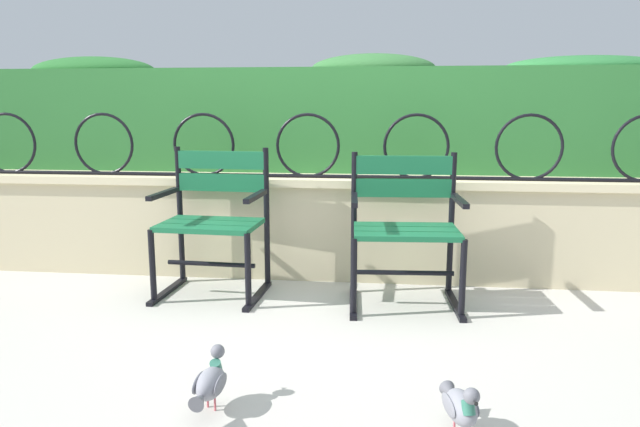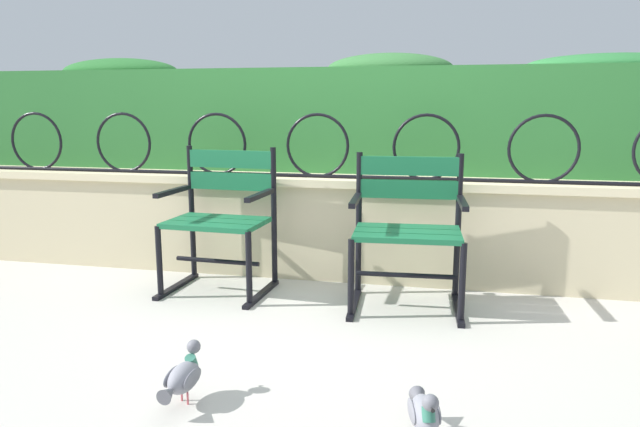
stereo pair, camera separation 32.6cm
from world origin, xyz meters
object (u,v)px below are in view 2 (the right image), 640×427
(park_chair_right, at_px, (408,226))
(pigeon_far_side, at_px, (424,411))
(pigeon_near_chairs, at_px, (183,376))
(park_chair_left, at_px, (221,215))

(park_chair_right, bearing_deg, pigeon_far_side, -83.38)
(park_chair_right, distance_m, pigeon_near_chairs, 1.58)
(park_chair_left, bearing_deg, pigeon_near_chairs, -74.48)
(pigeon_near_chairs, distance_m, pigeon_far_side, 0.93)
(park_chair_left, xyz_separation_m, pigeon_far_side, (1.31, -1.47, -0.36))
(park_chair_right, distance_m, pigeon_far_side, 1.46)
(park_chair_right, xyz_separation_m, pigeon_far_side, (0.16, -1.41, -0.36))
(pigeon_near_chairs, bearing_deg, park_chair_right, 60.50)
(park_chair_left, bearing_deg, pigeon_far_side, -48.18)
(park_chair_left, height_order, pigeon_near_chairs, park_chair_left)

